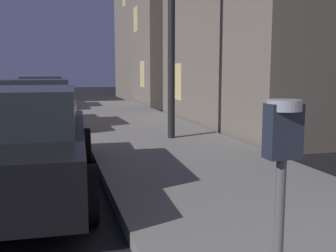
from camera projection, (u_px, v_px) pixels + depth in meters
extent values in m
cylinder|color=#59595B|center=(278.00, 248.00, 2.21)|extent=(0.06, 0.06, 1.03)
cube|color=#232838|center=(283.00, 131.00, 2.12)|extent=(0.19, 0.11, 0.30)
cylinder|color=#999EA5|center=(284.00, 105.00, 2.10)|extent=(0.19, 0.19, 0.06)
cube|color=black|center=(274.00, 124.00, 2.10)|extent=(0.01, 0.08, 0.11)
cube|color=black|center=(17.00, 151.00, 5.34)|extent=(2.05, 4.58, 0.64)
cube|color=#1E2328|center=(14.00, 109.00, 5.19)|extent=(1.71, 2.46, 0.56)
cylinder|color=black|center=(84.00, 147.00, 6.91)|extent=(0.26, 0.67, 0.66)
cylinder|color=black|center=(88.00, 195.00, 4.23)|extent=(0.26, 0.67, 0.66)
cube|color=silver|center=(36.00, 110.00, 10.98)|extent=(2.00, 4.21, 0.64)
cube|color=#1E2328|center=(35.00, 90.00, 10.74)|extent=(1.71, 2.11, 0.56)
cylinder|color=black|center=(4.00, 115.00, 11.94)|extent=(0.24, 0.67, 0.66)
cylinder|color=black|center=(68.00, 113.00, 12.51)|extent=(0.24, 0.67, 0.66)
cylinder|color=black|center=(75.00, 123.00, 10.08)|extent=(0.24, 0.67, 0.66)
cube|color=#B7B7BF|center=(42.00, 97.00, 16.87)|extent=(1.93, 4.51, 0.64)
cube|color=#1E2328|center=(42.00, 83.00, 16.84)|extent=(1.68, 2.37, 0.56)
cylinder|color=black|center=(22.00, 100.00, 17.98)|extent=(0.23, 0.66, 0.66)
cylinder|color=black|center=(65.00, 100.00, 18.48)|extent=(0.23, 0.66, 0.66)
cylinder|color=black|center=(16.00, 105.00, 15.33)|extent=(0.23, 0.66, 0.66)
cylinder|color=black|center=(66.00, 104.00, 15.82)|extent=(0.23, 0.66, 0.66)
cylinder|color=black|center=(171.00, 12.00, 8.55)|extent=(0.16, 0.16, 5.55)
cube|color=#F2D17F|center=(178.00, 82.00, 13.07)|extent=(0.06, 0.90, 1.20)
cube|color=#6B6056|center=(202.00, 10.00, 22.09)|extent=(8.42, 9.94, 10.11)
cube|color=#F2D17F|center=(143.00, 74.00, 18.19)|extent=(0.06, 0.90, 1.20)
cube|color=#F2D17F|center=(136.00, 19.00, 19.18)|extent=(0.06, 0.90, 1.20)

